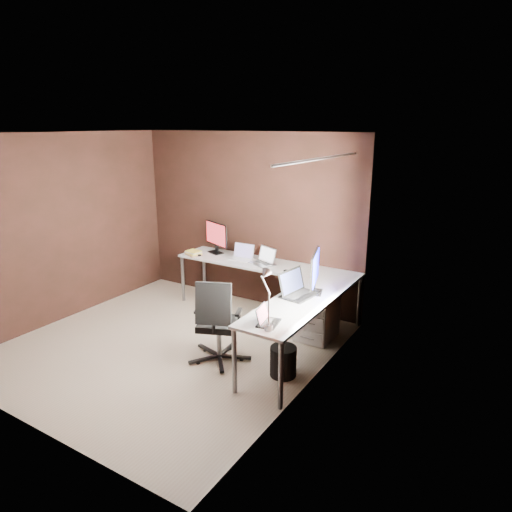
{
  "coord_description": "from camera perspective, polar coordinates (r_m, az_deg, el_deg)",
  "views": [
    {
      "loc": [
        3.52,
        -3.73,
        2.6
      ],
      "look_at": [
        0.66,
        0.95,
        1.0
      ],
      "focal_mm": 32.0,
      "sensor_mm": 36.0,
      "label": 1
    }
  ],
  "objects": [
    {
      "name": "room",
      "position": [
        5.12,
        -8.2,
        1.1
      ],
      "size": [
        3.6,
        3.6,
        2.5
      ],
      "color": "#BFAE94",
      "rests_on": "ground"
    },
    {
      "name": "desk",
      "position": [
        5.79,
        2.02,
        -3.14
      ],
      "size": [
        2.65,
        2.25,
        0.73
      ],
      "color": "silver",
      "rests_on": "ground"
    },
    {
      "name": "laptop_white",
      "position": [
        6.52,
        -1.76,
        -0.01
      ],
      "size": [
        0.33,
        0.24,
        0.22
      ],
      "rotation": [
        0.0,
        0.0,
        0.03
      ],
      "color": "silver",
      "rests_on": "desk"
    },
    {
      "name": "monitor_left",
      "position": [
        6.82,
        -4.99,
        2.52
      ],
      "size": [
        0.51,
        0.24,
        0.46
      ],
      "rotation": [
        0.0,
        0.0,
        -0.38
      ],
      "color": "black",
      "rests_on": "desk"
    },
    {
      "name": "desk_lamp",
      "position": [
        4.28,
        1.28,
        -4.42
      ],
      "size": [
        0.19,
        0.22,
        0.57
      ],
      "rotation": [
        0.0,
        0.0,
        -0.39
      ],
      "color": "slate",
      "rests_on": "desk"
    },
    {
      "name": "office_chair",
      "position": [
        5.22,
        -4.76,
        -10.05
      ],
      "size": [
        0.56,
        0.59,
        0.99
      ],
      "rotation": [
        0.0,
        0.0,
        0.39
      ],
      "color": "black",
      "rests_on": "ground"
    },
    {
      "name": "laptop_silver",
      "position": [
        6.31,
        0.99,
        -0.53
      ],
      "size": [
        0.41,
        0.35,
        0.23
      ],
      "rotation": [
        0.0,
        0.0,
        -0.38
      ],
      "color": "silver",
      "rests_on": "desk"
    },
    {
      "name": "laptop_black_small",
      "position": [
        4.46,
        1.29,
        -7.94
      ],
      "size": [
        0.23,
        0.29,
        0.18
      ],
      "rotation": [
        0.0,
        0.0,
        1.76
      ],
      "color": "black",
      "rests_on": "desk"
    },
    {
      "name": "monitor_right",
      "position": [
        5.21,
        7.38,
        -1.74
      ],
      "size": [
        0.22,
        0.57,
        0.49
      ],
      "rotation": [
        0.0,
        0.0,
        1.88
      ],
      "color": "black",
      "rests_on": "desk"
    },
    {
      "name": "mouse_corner",
      "position": [
        5.97,
        3.83,
        -1.88
      ],
      "size": [
        0.11,
        0.09,
        0.04
      ],
      "primitive_type": "ellipsoid",
      "rotation": [
        0.0,
        0.0,
        -0.42
      ],
      "color": "black",
      "rests_on": "desk"
    },
    {
      "name": "book_stack",
      "position": [
        6.78,
        -7.8,
        0.37
      ],
      "size": [
        0.27,
        0.25,
        0.07
      ],
      "rotation": [
        0.0,
        0.0,
        -0.27
      ],
      "color": "#A67E59",
      "rests_on": "desk"
    },
    {
      "name": "mouse_left",
      "position": [
        6.72,
        -7.19,
        0.11
      ],
      "size": [
        0.1,
        0.07,
        0.04
      ],
      "primitive_type": "ellipsoid",
      "rotation": [
        0.0,
        0.0,
        -0.17
      ],
      "color": "black",
      "rests_on": "desk"
    },
    {
      "name": "drawer_pedestal",
      "position": [
        5.78,
        7.63,
        -7.35
      ],
      "size": [
        0.42,
        0.5,
        0.6
      ],
      "primitive_type": "cube",
      "color": "silver",
      "rests_on": "ground"
    },
    {
      "name": "wastebasket",
      "position": [
        4.99,
        3.43,
        -13.0
      ],
      "size": [
        0.31,
        0.31,
        0.33
      ],
      "primitive_type": "cylinder",
      "rotation": [
        0.0,
        0.0,
        0.11
      ],
      "color": "black",
      "rests_on": "ground"
    },
    {
      "name": "laptop_black_big",
      "position": [
        5.19,
        5.09,
        -4.25
      ],
      "size": [
        0.36,
        0.47,
        0.28
      ],
      "rotation": [
        0.0,
        0.0,
        1.42
      ],
      "color": "black",
      "rests_on": "desk"
    }
  ]
}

